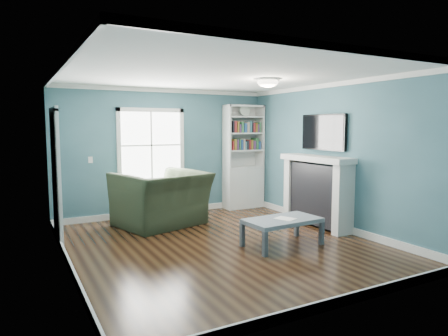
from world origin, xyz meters
name	(u,v)px	position (x,y,z in m)	size (l,w,h in m)	color
floor	(222,244)	(0.00, 0.00, 0.00)	(5.00, 5.00, 0.00)	black
room_walls	(222,143)	(0.00, 0.00, 1.58)	(5.00, 5.00, 5.00)	#345A65
trim	(222,165)	(0.00, 0.00, 1.24)	(4.50, 5.00, 2.60)	white
window	(151,145)	(-0.30, 2.49, 1.45)	(1.40, 0.06, 1.50)	white
bookshelf	(243,167)	(1.77, 2.30, 0.92)	(0.90, 0.35, 2.31)	silver
fireplace	(317,192)	(2.08, 0.20, 0.64)	(0.44, 1.58, 1.30)	black
tv	(323,132)	(2.20, 0.20, 1.72)	(0.06, 1.10, 0.65)	black
door	(56,175)	(-2.22, 1.40, 1.07)	(0.12, 0.98, 2.17)	silver
ceiling_fixture	(268,82)	(0.90, 0.10, 2.55)	(0.38, 0.38, 0.15)	white
light_switch	(90,160)	(-1.50, 2.48, 1.20)	(0.08, 0.01, 0.12)	white
recliner	(162,190)	(-0.41, 1.60, 0.67)	(1.52, 0.99, 1.33)	#212E1C
coffee_table	(282,222)	(0.80, -0.49, 0.37)	(1.20, 0.70, 0.42)	#444A52
paper_sheet	(285,219)	(0.83, -0.51, 0.42)	(0.23, 0.29, 0.00)	white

